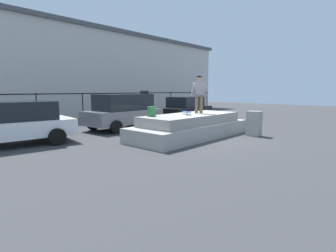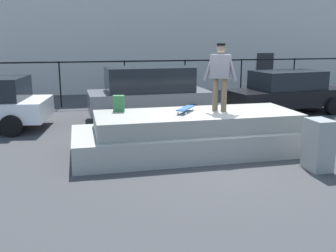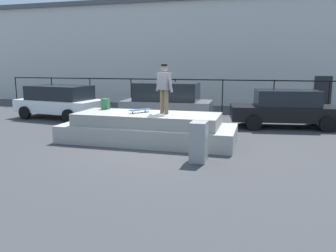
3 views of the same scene
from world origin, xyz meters
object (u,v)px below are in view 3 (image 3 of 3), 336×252
object	(u,v)px
car_grey_hatchback_mid	(167,102)
skateboarder	(164,85)
car_white_hatchback_near	(60,101)
backpack	(106,104)
skateboard	(140,110)
utility_box	(199,142)
car_black_sedan_far	(286,108)

from	to	relation	value
car_grey_hatchback_mid	skateboarder	bearing A→B (deg)	-75.80
car_white_hatchback_near	backpack	bearing A→B (deg)	-38.74
skateboarder	backpack	size ratio (longest dim) A/B	4.19
skateboarder	skateboard	size ratio (longest dim) A/B	2.12
car_grey_hatchback_mid	utility_box	distance (m)	6.59
skateboarder	skateboard	bearing A→B (deg)	178.76
car_white_hatchback_near	car_black_sedan_far	distance (m)	10.82
skateboarder	backpack	xyz separation A→B (m)	(-2.46, 0.56, -0.77)
car_white_hatchback_near	utility_box	xyz separation A→B (m)	(8.10, -5.80, -0.32)
skateboard	backpack	size ratio (longest dim) A/B	1.98
backpack	utility_box	size ratio (longest dim) A/B	0.36
car_white_hatchback_near	skateboard	bearing A→B (deg)	-33.94
skateboard	car_grey_hatchback_mid	distance (m)	4.08
skateboarder	car_black_sedan_far	world-z (taller)	skateboarder
skateboard	car_white_hatchback_near	xyz separation A→B (m)	(-5.69, 3.83, -0.23)
skateboard	utility_box	world-z (taller)	skateboard
backpack	car_black_sedan_far	bearing A→B (deg)	36.69
backpack	car_black_sedan_far	size ratio (longest dim) A/B	0.08
car_black_sedan_far	utility_box	world-z (taller)	car_black_sedan_far
skateboard	car_black_sedan_far	xyz separation A→B (m)	(5.13, 4.10, -0.28)
skateboard	backpack	distance (m)	1.68
skateboarder	car_black_sedan_far	size ratio (longest dim) A/B	0.35
skateboarder	utility_box	xyz separation A→B (m)	(1.55, -1.95, -1.42)
backpack	car_grey_hatchback_mid	world-z (taller)	car_grey_hatchback_mid
backpack	car_grey_hatchback_mid	xyz separation A→B (m)	(1.42, 3.54, -0.24)
skateboard	car_grey_hatchback_mid	bearing A→B (deg)	92.33
car_black_sedan_far	backpack	bearing A→B (deg)	-152.07
skateboard	car_grey_hatchback_mid	size ratio (longest dim) A/B	0.19
skateboarder	skateboard	xyz separation A→B (m)	(-0.87, 0.02, -0.87)
car_white_hatchback_near	utility_box	world-z (taller)	car_white_hatchback_near
utility_box	car_black_sedan_far	bearing A→B (deg)	65.80
car_black_sedan_far	utility_box	bearing A→B (deg)	-114.11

